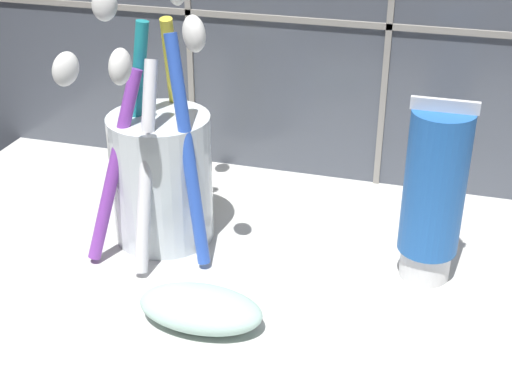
# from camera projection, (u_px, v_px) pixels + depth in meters

# --- Properties ---
(sink_counter) EXTENTS (0.67, 0.35, 0.02)m
(sink_counter) POSITION_uv_depth(u_px,v_px,m) (315.00, 304.00, 0.48)
(sink_counter) COLOR silver
(sink_counter) RESTS_ON ground
(toothbrush_cup) EXTENTS (0.11, 0.14, 0.19)m
(toothbrush_cup) POSITION_uv_depth(u_px,v_px,m) (160.00, 170.00, 0.51)
(toothbrush_cup) COLOR silver
(toothbrush_cup) RESTS_ON sink_counter
(toothpaste_tube) EXTENTS (0.04, 0.04, 0.13)m
(toothpaste_tube) POSITION_uv_depth(u_px,v_px,m) (434.00, 194.00, 0.46)
(toothpaste_tube) COLOR white
(toothpaste_tube) RESTS_ON sink_counter
(soap_bar) EXTENTS (0.08, 0.04, 0.02)m
(soap_bar) POSITION_uv_depth(u_px,v_px,m) (201.00, 308.00, 0.44)
(soap_bar) COLOR silver
(soap_bar) RESTS_ON sink_counter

